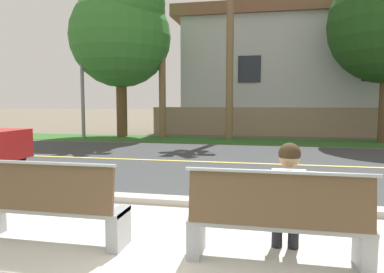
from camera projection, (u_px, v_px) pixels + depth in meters
name	position (u px, v px, depth m)	size (l,w,h in m)	color
ground_plane	(227.00, 155.00, 11.26)	(140.00, 140.00, 0.00)	#665B4C
sidewalk_pavement	(154.00, 255.00, 3.85)	(44.00, 3.60, 0.01)	beige
curb_edge	(191.00, 202.00, 5.75)	(44.00, 0.30, 0.11)	#ADA89E
street_asphalt	(222.00, 162.00, 9.80)	(52.00, 8.00, 0.01)	#383A3D
road_centre_line	(222.00, 162.00, 9.80)	(48.00, 0.14, 0.01)	#E0CC4C
far_verge_grass	(238.00, 141.00, 15.30)	(48.00, 2.80, 0.02)	#2D6026
bench_left	(48.00, 207.00, 4.11)	(1.83, 0.48, 1.01)	#9EA0A8
bench_right	(277.00, 222.00, 3.59)	(1.83, 0.48, 1.01)	#9EA0A8
seated_person_white	(288.00, 197.00, 3.72)	(0.52, 0.68, 1.25)	black
streetlamp	(83.00, 42.00, 16.07)	(0.24, 2.10, 7.71)	gray
shade_tree_far_left	(123.00, 29.00, 16.56)	(4.71, 4.71, 7.77)	brown
garden_wall	(282.00, 122.00, 17.38)	(13.00, 0.36, 1.40)	gray
house_across_street	(303.00, 73.00, 20.00)	(13.63, 6.91, 6.53)	#B7BCC1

